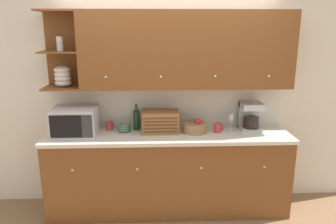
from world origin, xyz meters
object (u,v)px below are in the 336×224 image
mug (218,128)px  wine_bottle (137,118)px  bread_box (160,122)px  wine_glass (231,118)px  bowl_stack_on_counter (124,127)px  fruit_basket (195,127)px  mug_blue_second (109,126)px  coffee_maker (250,116)px  microwave (75,121)px

mug → wine_bottle: bearing=171.6°
bread_box → wine_glass: bearing=6.3°
bowl_stack_on_counter → mug: size_ratio=1.52×
bowl_stack_on_counter → fruit_basket: (0.82, -0.07, 0.01)m
mug_blue_second → wine_glass: wine_glass is taller
mug_blue_second → mug: (1.26, -0.14, 0.00)m
mug → coffee_maker: bearing=15.5°
mug_blue_second → mug: bearing=-6.5°
fruit_basket → coffee_maker: size_ratio=0.86×
microwave → fruit_basket: (1.35, 0.03, -0.10)m
microwave → mug_blue_second: size_ratio=4.76×
coffee_maker → microwave: bearing=-176.3°
microwave → coffee_maker: (2.02, 0.13, 0.01)m
wine_bottle → bread_box: bearing=-19.7°
wine_glass → mug_blue_second: bearing=179.5°
wine_glass → bread_box: bearing=-173.7°
fruit_basket → microwave: bearing=-178.7°
microwave → bread_box: bearing=3.4°
bowl_stack_on_counter → bread_box: bearing=-5.9°
mug_blue_second → wine_glass: size_ratio=0.53×
wine_bottle → bread_box: size_ratio=0.75×
bowl_stack_on_counter → wine_glass: size_ratio=0.84×
wine_glass → coffee_maker: bearing=-5.0°
bread_box → microwave: bearing=-176.6°
wine_bottle → bread_box: (0.28, -0.10, -0.02)m
bowl_stack_on_counter → bread_box: 0.43m
mug → wine_glass: 0.23m
bread_box → mug: bread_box is taller
fruit_basket → bread_box: bearing=176.3°
wine_bottle → fruit_basket: 0.69m
bowl_stack_on_counter → wine_bottle: size_ratio=0.52×
mug_blue_second → coffee_maker: 1.67m
fruit_basket → wine_bottle: bearing=169.5°
wine_glass → microwave: bearing=-175.2°
wine_glass → mug: bearing=-143.5°
wine_bottle → fruit_basket: size_ratio=1.12×
bowl_stack_on_counter → coffee_maker: size_ratio=0.50×
fruit_basket → coffee_maker: (0.67, 0.10, 0.10)m
fruit_basket → wine_glass: 0.47m
mug_blue_second → wine_glass: (1.44, -0.01, 0.08)m
wine_bottle → coffee_maker: 1.34m
bowl_stack_on_counter → mug: (1.08, -0.08, 0.01)m
bowl_stack_on_counter → bread_box: size_ratio=0.39×
microwave → wine_bottle: size_ratio=1.56×
microwave → mug_blue_second: bearing=24.5°
mug_blue_second → wine_bottle: (0.32, -0.01, 0.09)m
microwave → mug: size_ratio=4.53×
microwave → mug_blue_second: microwave is taller
mug_blue_second → coffee_maker: coffee_maker is taller
mug → wine_glass: bearing=36.5°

